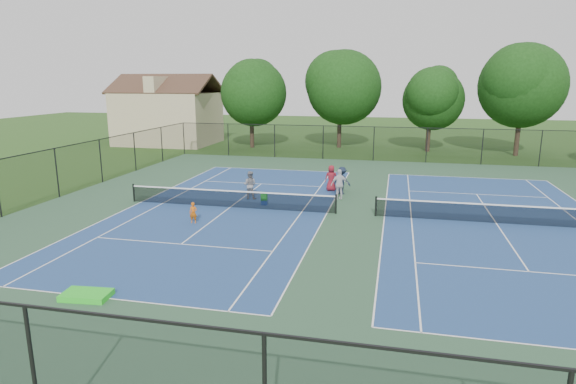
% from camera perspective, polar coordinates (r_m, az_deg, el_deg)
% --- Properties ---
extents(ground, '(140.00, 140.00, 0.00)m').
position_cam_1_polar(ground, '(25.79, 7.99, -2.70)').
color(ground, '#234716').
rests_on(ground, ground).
extents(court_pad, '(36.00, 36.00, 0.01)m').
position_cam_1_polar(court_pad, '(25.79, 7.99, -2.70)').
color(court_pad, '#2E5238').
rests_on(court_pad, ground).
extents(tennis_court_left, '(12.00, 23.83, 1.07)m').
position_cam_1_polar(tennis_court_left, '(27.19, -6.86, -1.62)').
color(tennis_court_left, navy).
rests_on(tennis_court_left, ground).
extents(tennis_court_right, '(12.00, 23.83, 1.07)m').
position_cam_1_polar(tennis_court_right, '(26.19, 23.46, -3.22)').
color(tennis_court_right, navy).
rests_on(tennis_court_right, ground).
extents(perimeter_fence, '(36.08, 36.08, 3.02)m').
position_cam_1_polar(perimeter_fence, '(25.40, 8.10, 0.77)').
color(perimeter_fence, black).
rests_on(perimeter_fence, ground).
extents(tree_back_a, '(6.80, 6.80, 9.15)m').
position_cam_1_polar(tree_back_a, '(50.99, -4.38, 12.04)').
color(tree_back_a, '#2D2116').
rests_on(tree_back_a, ground).
extents(tree_back_b, '(7.60, 7.60, 10.03)m').
position_cam_1_polar(tree_back_b, '(51.10, 6.23, 12.63)').
color(tree_back_b, '#2D2116').
rests_on(tree_back_b, ground).
extents(tree_back_c, '(6.00, 6.00, 8.40)m').
position_cam_1_polar(tree_back_c, '(49.87, 16.57, 10.88)').
color(tree_back_c, '#2D2116').
rests_on(tree_back_c, ground).
extents(tree_back_d, '(7.80, 7.80, 10.37)m').
position_cam_1_polar(tree_back_d, '(49.99, 26.11, 11.65)').
color(tree_back_d, '#2D2116').
rests_on(tree_back_d, ground).
extents(clapboard_house, '(10.80, 8.10, 7.65)m').
position_cam_1_polar(clapboard_house, '(55.78, -14.01, 8.75)').
color(clapboard_house, tan).
rests_on(clapboard_house, ground).
extents(child_player, '(0.42, 0.30, 1.06)m').
position_cam_1_polar(child_player, '(24.43, -11.17, -2.43)').
color(child_player, '#D15B0D').
rests_on(child_player, ground).
extents(instructor, '(0.85, 0.67, 1.69)m').
position_cam_1_polar(instructor, '(28.91, -4.54, 0.84)').
color(instructor, gray).
rests_on(instructor, ground).
extents(bystander_a, '(1.16, 0.85, 1.83)m').
position_cam_1_polar(bystander_a, '(28.81, 6.12, 0.91)').
color(bystander_a, silver).
rests_on(bystander_a, ground).
extents(bystander_b, '(1.27, 0.97, 1.73)m').
position_cam_1_polar(bystander_b, '(30.19, 6.41, 1.36)').
color(bystander_b, '#161F31').
rests_on(bystander_b, ground).
extents(bystander_c, '(0.91, 0.69, 1.67)m').
position_cam_1_polar(bystander_c, '(31.00, 5.15, 1.65)').
color(bystander_c, maroon).
rests_on(bystander_c, ground).
extents(ball_crate, '(0.41, 0.36, 0.27)m').
position_cam_1_polar(ball_crate, '(27.60, -2.84, -1.25)').
color(ball_crate, '#16419C').
rests_on(ball_crate, ground).
extents(ball_hopper, '(0.35, 0.29, 0.43)m').
position_cam_1_polar(ball_hopper, '(27.51, -2.85, -0.54)').
color(ball_hopper, green).
rests_on(ball_hopper, ball_crate).
extents(green_tarp, '(1.62, 1.03, 0.20)m').
position_cam_1_polar(green_tarp, '(17.42, -22.78, -11.20)').
color(green_tarp, green).
rests_on(green_tarp, ground).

